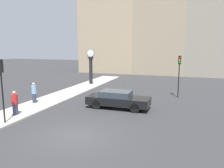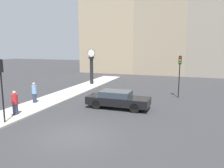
# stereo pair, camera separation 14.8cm
# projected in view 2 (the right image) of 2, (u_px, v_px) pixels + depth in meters

# --- Properties ---
(ground_plane) EXTENTS (120.00, 120.00, 0.00)m
(ground_plane) POSITION_uv_depth(u_px,v_px,m) (74.00, 135.00, 11.50)
(ground_plane) COLOR #2D2D30
(sidewalk_corner) EXTENTS (2.71, 23.94, 0.12)m
(sidewalk_corner) POSITION_uv_depth(u_px,v_px,m) (73.00, 91.00, 22.62)
(sidewalk_corner) COLOR #A39E93
(sidewalk_corner) RESTS_ON ground_plane
(building_row) EXTENTS (26.72, 5.00, 16.96)m
(building_row) POSITION_uv_depth(u_px,v_px,m) (151.00, 28.00, 36.94)
(building_row) COLOR tan
(building_row) RESTS_ON ground_plane
(sedan_car) EXTENTS (4.74, 1.74, 1.32)m
(sedan_car) POSITION_uv_depth(u_px,v_px,m) (118.00, 99.00, 16.55)
(sedan_car) COLOR black
(sedan_car) RESTS_ON ground_plane
(traffic_light_near) EXTENTS (0.26, 0.24, 3.79)m
(traffic_light_near) POSITION_uv_depth(u_px,v_px,m) (1.00, 78.00, 12.71)
(traffic_light_near) COLOR black
(traffic_light_near) RESTS_ON sidewalk_corner
(traffic_light_far) EXTENTS (0.26, 0.24, 3.83)m
(traffic_light_far) POSITION_uv_depth(u_px,v_px,m) (180.00, 68.00, 19.68)
(traffic_light_far) COLOR black
(traffic_light_far) RESTS_ON ground_plane
(street_clock) EXTENTS (0.95, 0.52, 4.24)m
(street_clock) POSITION_uv_depth(u_px,v_px,m) (92.00, 68.00, 26.57)
(street_clock) COLOR black
(street_clock) RESTS_ON sidewalk_corner
(pedestrian_red_top) EXTENTS (0.41, 0.41, 1.61)m
(pedestrian_red_top) POSITION_uv_depth(u_px,v_px,m) (15.00, 103.00, 14.58)
(pedestrian_red_top) COLOR #2D334C
(pedestrian_red_top) RESTS_ON sidewalk_corner
(pedestrian_blue_stripe) EXTENTS (0.37, 0.37, 1.65)m
(pedestrian_blue_stripe) POSITION_uv_depth(u_px,v_px,m) (34.00, 93.00, 17.71)
(pedestrian_blue_stripe) COLOR #2D334C
(pedestrian_blue_stripe) RESTS_ON sidewalk_corner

